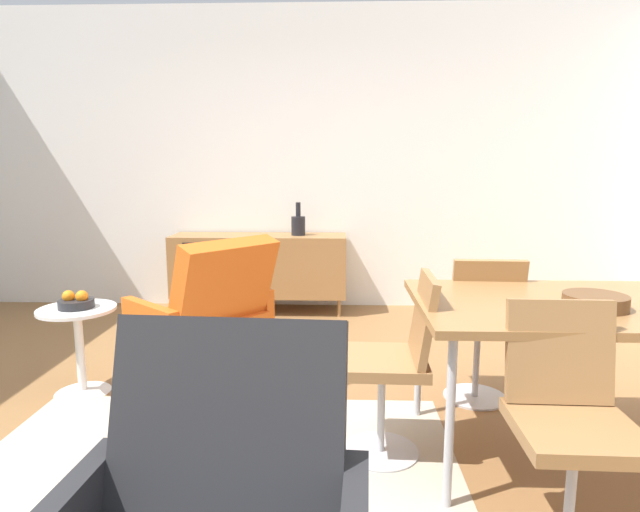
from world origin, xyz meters
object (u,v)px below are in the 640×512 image
vase_cobalt (298,225)px  lounge_chair_red (208,318)px  fruit_bowl (76,302)px  sideboard (259,265)px  dining_table (598,311)px  wooden_bowl_on_table (595,301)px  side_table_round (79,340)px  dining_chair_front_left (569,417)px  dining_chair_near_window (396,358)px  dining_chair_back_left (481,323)px

vase_cobalt → lounge_chair_red: (-0.39, -1.84, -0.35)m
fruit_bowl → sideboard: bearing=66.6°
dining_table → wooden_bowl_on_table: bearing=-122.3°
sideboard → vase_cobalt: (0.36, 0.00, 0.38)m
side_table_round → dining_chair_front_left: bearing=-26.8°
wooden_bowl_on_table → side_table_round: wooden_bowl_on_table is taller
sideboard → fruit_bowl: 2.01m
dining_chair_near_window → dining_chair_back_left: bearing=46.3°
lounge_chair_red → vase_cobalt: bearing=77.9°
vase_cobalt → side_table_round: 2.23m
wooden_bowl_on_table → lounge_chair_red: 2.01m
dining_chair_back_left → fruit_bowl: 2.33m
lounge_chair_red → fruit_bowl: size_ratio=4.73×
dining_table → side_table_round: 2.78m
wooden_bowl_on_table → fruit_bowl: wooden_bowl_on_table is taller
sideboard → lounge_chair_red: size_ratio=1.69×
dining_chair_back_left → lounge_chair_red: size_ratio=0.90×
wooden_bowl_on_table → fruit_bowl: 2.72m
dining_chair_back_left → lounge_chair_red: 1.56m
dining_chair_back_left → lounge_chair_red: bearing=177.5°
vase_cobalt → sideboard: bearing=-179.7°
dining_chair_back_left → side_table_round: (-2.33, 0.06, -0.15)m
wooden_bowl_on_table → lounge_chair_red: size_ratio=0.27×
vase_cobalt → dining_table: (1.52, -2.46, -0.12)m
dining_chair_front_left → lounge_chair_red: lounge_chair_red is taller
dining_chair_front_left → fruit_bowl: size_ratio=4.28×
sideboard → dining_chair_near_window: 2.66m
sideboard → dining_chair_front_left: 3.39m
dining_chair_back_left → fruit_bowl: bearing=178.5°
dining_chair_near_window → fruit_bowl: dining_chair_near_window is taller
dining_chair_back_left → dining_chair_front_left: 1.12m
dining_chair_near_window → sideboard: bearing=112.0°
dining_table → dining_chair_near_window: (-0.89, -0.00, -0.23)m
vase_cobalt → dining_chair_near_window: vase_cobalt is taller
side_table_round → dining_table: bearing=-13.0°
wooden_bowl_on_table → dining_chair_near_window: (-0.82, 0.11, -0.30)m
wooden_bowl_on_table → side_table_round: 2.75m
dining_chair_back_left → dining_chair_near_window: size_ratio=1.00×
vase_cobalt → lounge_chair_red: 1.91m
dining_chair_back_left → side_table_round: 2.33m
sideboard → lounge_chair_red: lounge_chair_red is taller
wooden_bowl_on_table → dining_chair_near_window: 0.88m
side_table_round → fruit_bowl: 0.23m
sideboard → dining_chair_front_left: dining_chair_front_left is taller
wooden_bowl_on_table → dining_chair_front_left: (-0.28, -0.45, -0.30)m
lounge_chair_red → dining_table: bearing=-18.1°
vase_cobalt → dining_chair_front_left: bearing=-68.8°
lounge_chair_red → dining_chair_back_left: bearing=-2.5°
dining_chair_near_window → lounge_chair_red: lounge_chair_red is taller
dining_table → dining_chair_back_left: (-0.35, 0.56, -0.23)m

